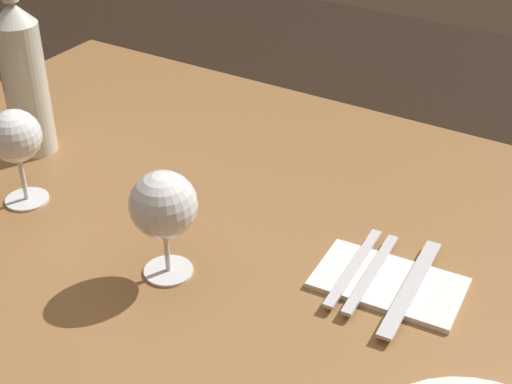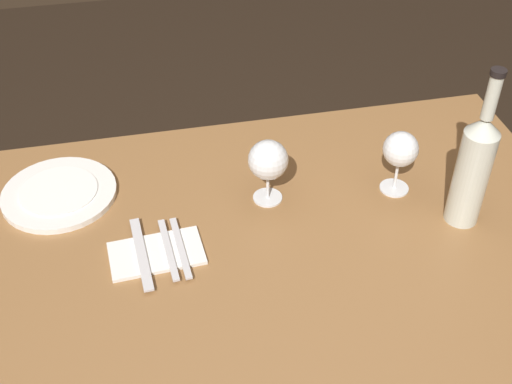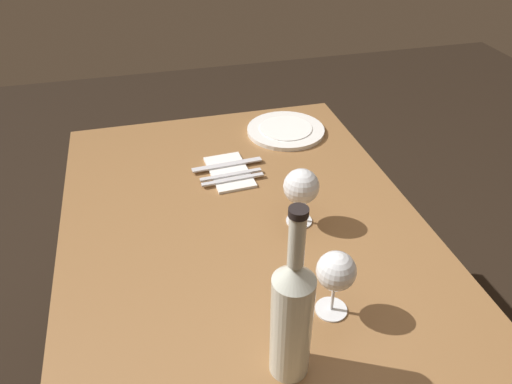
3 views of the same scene
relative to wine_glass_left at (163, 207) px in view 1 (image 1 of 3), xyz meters
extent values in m
cube|color=olive|center=(-0.01, 0.14, -0.12)|extent=(1.30, 0.90, 0.04)
cylinder|color=brown|center=(-0.59, 0.52, -0.49)|extent=(0.06, 0.06, 0.70)
cylinder|color=white|center=(0.00, 0.00, -0.10)|extent=(0.07, 0.07, 0.00)
cylinder|color=white|center=(0.00, 0.00, -0.07)|extent=(0.01, 0.01, 0.07)
sphere|color=white|center=(0.00, 0.00, 0.00)|extent=(0.09, 0.09, 0.09)
cylinder|color=#42070F|center=(0.00, 0.00, 0.00)|extent=(0.07, 0.07, 0.02)
cylinder|color=white|center=(-0.29, 0.03, -0.10)|extent=(0.07, 0.07, 0.00)
cylinder|color=white|center=(-0.29, 0.03, -0.06)|extent=(0.01, 0.01, 0.08)
sphere|color=white|center=(-0.29, 0.03, 0.01)|extent=(0.08, 0.08, 0.08)
cylinder|color=#42070F|center=(-0.29, 0.03, 0.01)|extent=(0.06, 0.06, 0.02)
cylinder|color=silver|center=(-0.39, 0.15, 0.01)|extent=(0.07, 0.07, 0.22)
cone|color=silver|center=(-0.39, 0.15, 0.14)|extent=(0.07, 0.07, 0.03)
cube|color=white|center=(0.26, 0.13, -0.10)|extent=(0.20, 0.12, 0.01)
cube|color=silver|center=(0.24, 0.13, -0.09)|extent=(0.03, 0.18, 0.00)
cube|color=silver|center=(0.21, 0.13, -0.09)|extent=(0.03, 0.18, 0.00)
cube|color=silver|center=(0.29, 0.13, -0.09)|extent=(0.03, 0.21, 0.00)
camera|label=1|loc=(0.51, -0.61, 0.52)|focal=52.61mm
camera|label=2|loc=(0.26, 1.11, 0.87)|focal=46.96mm
camera|label=3|loc=(-0.89, 0.34, 0.67)|focal=33.91mm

